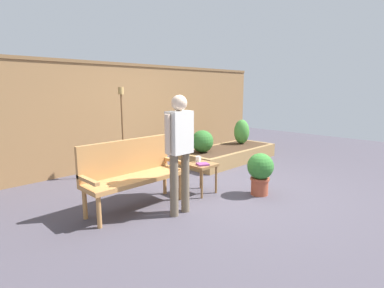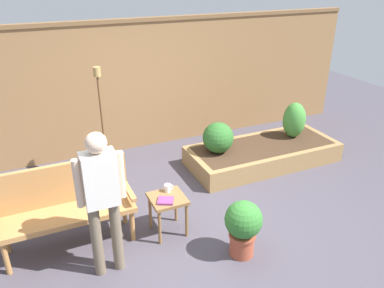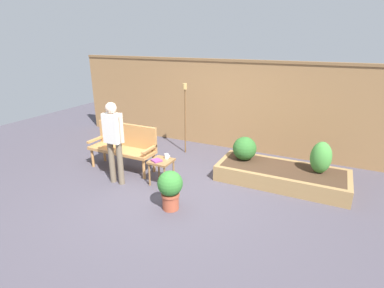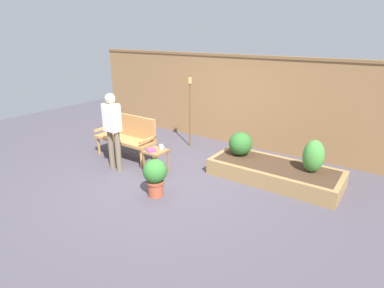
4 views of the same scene
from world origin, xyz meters
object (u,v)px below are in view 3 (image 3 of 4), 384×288
(potted_boxwood, at_px, (170,187))
(shrub_far_corner, at_px, (321,157))
(book_on_table, at_px, (157,160))
(shrub_near_bench, at_px, (245,148))
(side_table, at_px, (161,164))
(tiki_torch, at_px, (185,106))
(person_by_bench, at_px, (114,136))
(garden_bench, at_px, (124,143))
(cup_on_table, at_px, (167,156))

(potted_boxwood, relative_size, shrub_far_corner, 1.12)
(book_on_table, xyz_separation_m, shrub_near_bench, (1.30, 1.21, 0.04))
(side_table, bearing_deg, tiki_torch, 101.97)
(shrub_near_bench, bearing_deg, person_by_bench, -143.95)
(garden_bench, distance_m, person_by_bench, 0.81)
(garden_bench, bearing_deg, cup_on_table, -9.26)
(book_on_table, relative_size, tiki_torch, 0.10)
(side_table, bearing_deg, garden_bench, 164.33)
(tiki_torch, bearing_deg, shrub_near_bench, -17.86)
(cup_on_table, height_order, tiki_torch, tiki_torch)
(person_by_bench, bearing_deg, garden_bench, 115.05)
(potted_boxwood, distance_m, person_by_bench, 1.52)
(side_table, distance_m, shrub_near_bench, 1.70)
(garden_bench, bearing_deg, book_on_table, -20.14)
(book_on_table, xyz_separation_m, shrub_far_corner, (2.71, 1.21, 0.10))
(side_table, xyz_separation_m, tiki_torch, (-0.35, 1.66, 0.74))
(shrub_far_corner, bearing_deg, cup_on_table, -158.66)
(garden_bench, distance_m, shrub_far_corner, 3.84)
(side_table, xyz_separation_m, cup_on_table, (0.05, 0.12, 0.13))
(cup_on_table, xyz_separation_m, shrub_near_bench, (1.20, 1.02, 0.01))
(potted_boxwood, bearing_deg, tiki_torch, 111.86)
(shrub_near_bench, bearing_deg, book_on_table, -137.07)
(garden_bench, height_order, cup_on_table, garden_bench)
(cup_on_table, distance_m, shrub_near_bench, 1.58)
(cup_on_table, relative_size, shrub_near_bench, 0.24)
(tiki_torch, bearing_deg, potted_boxwood, -68.14)
(cup_on_table, height_order, shrub_near_bench, shrub_near_bench)
(cup_on_table, xyz_separation_m, shrub_far_corner, (2.61, 1.02, 0.07))
(shrub_far_corner, bearing_deg, tiki_torch, 170.26)
(shrub_far_corner, bearing_deg, garden_bench, -167.44)
(potted_boxwood, height_order, shrub_near_bench, shrub_near_bench)
(cup_on_table, relative_size, person_by_bench, 0.07)
(garden_bench, height_order, shrub_near_bench, garden_bench)
(garden_bench, relative_size, shrub_far_corner, 2.44)
(cup_on_table, height_order, book_on_table, cup_on_table)
(garden_bench, xyz_separation_m, cup_on_table, (1.14, -0.19, -0.02))
(potted_boxwood, bearing_deg, shrub_far_corner, 41.54)
(garden_bench, height_order, tiki_torch, tiki_torch)
(shrub_far_corner, bearing_deg, side_table, -156.82)
(book_on_table, xyz_separation_m, person_by_bench, (-0.73, -0.27, 0.44))
(potted_boxwood, bearing_deg, cup_on_table, 123.61)
(side_table, relative_size, potted_boxwood, 0.73)
(shrub_near_bench, height_order, person_by_bench, person_by_bench)
(side_table, distance_m, potted_boxwood, 0.91)
(cup_on_table, distance_m, book_on_table, 0.22)
(cup_on_table, bearing_deg, person_by_bench, -151.03)
(garden_bench, xyz_separation_m, tiki_torch, (0.73, 1.35, 0.60))
(shrub_near_bench, bearing_deg, cup_on_table, -139.68)
(side_table, height_order, shrub_near_bench, shrub_near_bench)
(garden_bench, bearing_deg, potted_boxwood, -30.78)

